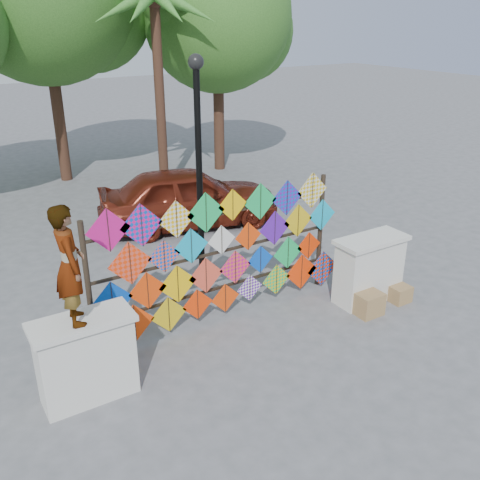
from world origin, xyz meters
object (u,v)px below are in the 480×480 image
Objects in this scene: kite_rack at (224,254)px; sedan at (189,197)px; lamppost at (199,155)px; vendor_woman at (69,265)px.

sedan is at bearing 71.00° from kite_rack.
kite_rack is 4.65m from sedan.
lamppost is at bearing 170.91° from sedan.
sedan is (4.33, 5.30, -1.33)m from vendor_woman.
sedan is 3.86m from lamppost.
vendor_woman reaches higher than kite_rack.
lamppost is (0.23, 1.27, 1.46)m from kite_rack.
kite_rack is 1.10× the size of sedan.
kite_rack is 3.10m from vendor_woman.
kite_rack is at bearing -100.11° from lamppost.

